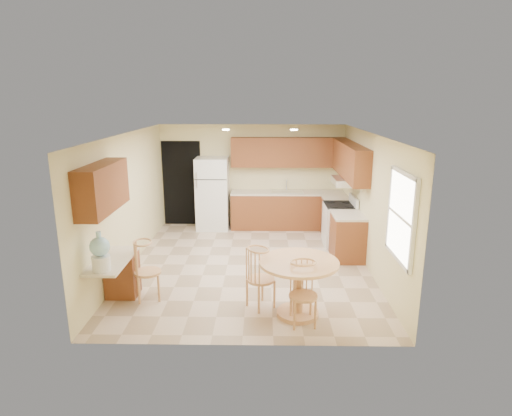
{
  "coord_description": "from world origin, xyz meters",
  "views": [
    {
      "loc": [
        0.26,
        -7.69,
        3.14
      ],
      "look_at": [
        0.13,
        0.3,
        1.06
      ],
      "focal_mm": 30.0,
      "sensor_mm": 36.0,
      "label": 1
    }
  ],
  "objects_px": {
    "chair_table_a": "(261,274)",
    "chair_desk": "(146,267)",
    "water_crock": "(100,253)",
    "dining_table": "(298,280)",
    "chair_table_b": "(304,290)",
    "refrigerator": "(213,194)",
    "stove": "(339,224)"
  },
  "relations": [
    {
      "from": "chair_table_a",
      "to": "water_crock",
      "type": "xyz_separation_m",
      "value": [
        -2.24,
        -0.34,
        0.45
      ]
    },
    {
      "from": "refrigerator",
      "to": "water_crock",
      "type": "bearing_deg",
      "value": -103.08
    },
    {
      "from": "chair_desk",
      "to": "water_crock",
      "type": "height_order",
      "value": "water_crock"
    },
    {
      "from": "chair_table_b",
      "to": "chair_table_a",
      "type": "bearing_deg",
      "value": -46.9
    },
    {
      "from": "dining_table",
      "to": "chair_table_b",
      "type": "bearing_deg",
      "value": -81.89
    },
    {
      "from": "chair_table_b",
      "to": "water_crock",
      "type": "height_order",
      "value": "water_crock"
    },
    {
      "from": "stove",
      "to": "chair_table_b",
      "type": "xyz_separation_m",
      "value": [
        -1.09,
        -3.47,
        0.09
      ]
    },
    {
      "from": "chair_table_a",
      "to": "chair_desk",
      "type": "height_order",
      "value": "chair_desk"
    },
    {
      "from": "stove",
      "to": "chair_desk",
      "type": "relative_size",
      "value": 1.14
    },
    {
      "from": "refrigerator",
      "to": "stove",
      "type": "distance_m",
      "value": 3.15
    },
    {
      "from": "chair_table_a",
      "to": "water_crock",
      "type": "distance_m",
      "value": 2.31
    },
    {
      "from": "stove",
      "to": "refrigerator",
      "type": "bearing_deg",
      "value": 157.01
    },
    {
      "from": "refrigerator",
      "to": "chair_desk",
      "type": "height_order",
      "value": "refrigerator"
    },
    {
      "from": "stove",
      "to": "chair_table_a",
      "type": "relative_size",
      "value": 1.15
    },
    {
      "from": "chair_table_b",
      "to": "dining_table",
      "type": "bearing_deg",
      "value": -88.42
    },
    {
      "from": "chair_desk",
      "to": "chair_table_b",
      "type": "bearing_deg",
      "value": 56.99
    },
    {
      "from": "stove",
      "to": "chair_table_b",
      "type": "relative_size",
      "value": 1.18
    },
    {
      "from": "refrigerator",
      "to": "water_crock",
      "type": "xyz_separation_m",
      "value": [
        -1.05,
        -4.52,
        0.16
      ]
    },
    {
      "from": "dining_table",
      "to": "chair_desk",
      "type": "xyz_separation_m",
      "value": [
        -2.34,
        0.41,
        0.02
      ]
    },
    {
      "from": "refrigerator",
      "to": "chair_table_b",
      "type": "height_order",
      "value": "refrigerator"
    },
    {
      "from": "dining_table",
      "to": "chair_table_b",
      "type": "relative_size",
      "value": 1.25
    },
    {
      "from": "water_crock",
      "to": "chair_table_a",
      "type": "bearing_deg",
      "value": 8.69
    },
    {
      "from": "refrigerator",
      "to": "dining_table",
      "type": "bearing_deg",
      "value": -68.16
    },
    {
      "from": "dining_table",
      "to": "chair_desk",
      "type": "relative_size",
      "value": 1.21
    },
    {
      "from": "refrigerator",
      "to": "dining_table",
      "type": "distance_m",
      "value": 4.68
    },
    {
      "from": "chair_desk",
      "to": "water_crock",
      "type": "relative_size",
      "value": 1.68
    },
    {
      "from": "refrigerator",
      "to": "chair_table_a",
      "type": "relative_size",
      "value": 1.83
    },
    {
      "from": "dining_table",
      "to": "chair_desk",
      "type": "distance_m",
      "value": 2.37
    },
    {
      "from": "stove",
      "to": "chair_table_b",
      "type": "height_order",
      "value": "stove"
    },
    {
      "from": "dining_table",
      "to": "chair_table_b",
      "type": "distance_m",
      "value": 0.35
    },
    {
      "from": "refrigerator",
      "to": "stove",
      "type": "relative_size",
      "value": 1.6
    },
    {
      "from": "refrigerator",
      "to": "chair_table_b",
      "type": "distance_m",
      "value": 5.03
    }
  ]
}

